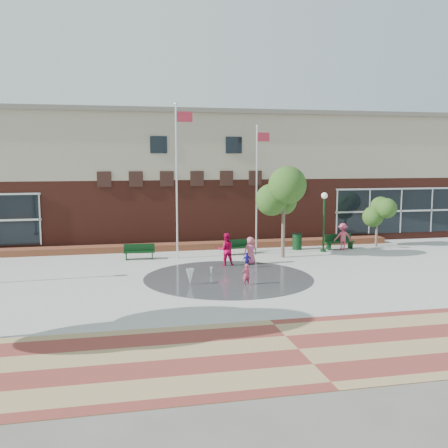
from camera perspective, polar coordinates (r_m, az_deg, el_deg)
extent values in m
plane|color=#666056|center=(23.36, 2.09, -7.55)|extent=(120.00, 120.00, 0.00)
cube|color=#A8A8A0|center=(27.14, 0.00, -5.45)|extent=(46.00, 18.00, 0.01)
cube|color=brown|center=(16.98, 8.10, -13.37)|extent=(46.00, 6.00, 0.01)
cylinder|color=#383A3D|center=(26.19, 0.47, -5.91)|extent=(8.40, 8.40, 0.01)
cube|color=#58241B|center=(39.95, -4.10, 1.88)|extent=(44.00, 10.00, 4.50)
cube|color=gray|center=(39.78, -4.16, 8.35)|extent=(44.00, 10.00, 4.50)
cube|color=slate|center=(39.90, -4.19, 11.65)|extent=(44.40, 10.40, 0.30)
cube|color=black|center=(40.25, 18.65, 1.37)|extent=(10.00, 0.12, 3.19)
cube|color=black|center=(34.51, -7.13, 8.56)|extent=(1.10, 0.10, 1.10)
cube|color=black|center=(35.31, 1.07, 8.58)|extent=(1.10, 0.10, 1.10)
cube|color=#A51127|center=(34.46, -2.68, -2.74)|extent=(26.00, 1.20, 0.40)
cylinder|color=silver|center=(30.87, -5.18, 4.47)|extent=(0.11, 0.11, 8.98)
sphere|color=silver|center=(30.99, -5.27, 12.89)|extent=(0.18, 0.18, 0.18)
cube|color=#BE2B3E|center=(31.04, -4.35, 11.57)|extent=(0.98, 0.12, 0.60)
cylinder|color=silver|center=(33.18, 3.57, 3.70)|extent=(0.10, 0.10, 7.86)
sphere|color=silver|center=(33.17, 3.62, 10.58)|extent=(0.16, 0.16, 0.16)
cube|color=#BE2B3E|center=(33.37, 4.30, 9.43)|extent=(0.88, 0.24, 0.55)
cylinder|color=black|center=(33.71, 10.80, -0.15)|extent=(0.12, 0.12, 3.41)
cylinder|color=black|center=(33.96, 10.74, -2.87)|extent=(0.36, 0.36, 0.16)
sphere|color=white|center=(33.53, 10.88, 3.05)|extent=(0.40, 0.40, 0.40)
cube|color=black|center=(31.19, -9.21, -3.03)|extent=(1.85, 0.64, 0.06)
cube|color=black|center=(31.37, -9.21, -2.54)|extent=(1.82, 0.18, 0.45)
cube|color=black|center=(32.51, 1.71, -2.53)|extent=(1.87, 1.01, 0.06)
cube|color=black|center=(32.66, 1.51, -2.08)|extent=(1.74, 0.58, 0.45)
cube|color=black|center=(35.01, 12.48, -1.93)|extent=(2.03, 0.83, 0.07)
cube|color=black|center=(35.17, 12.28, -1.46)|extent=(1.96, 0.34, 0.49)
cylinder|color=black|center=(34.42, 7.96, -1.95)|extent=(0.61, 0.61, 1.02)
cylinder|color=black|center=(34.34, 7.98, -1.08)|extent=(0.65, 0.65, 0.06)
cylinder|color=#4E3F33|center=(31.42, 6.46, -0.84)|extent=(0.21, 0.21, 3.15)
cylinder|color=#4E3F33|center=(36.67, 16.27, -0.85)|extent=(0.17, 0.17, 1.99)
cone|color=white|center=(24.81, -3.71, -6.68)|extent=(0.39, 0.39, 0.76)
cone|color=white|center=(26.86, -1.40, -5.59)|extent=(0.17, 0.17, 0.39)
imported|color=#BE3551|center=(24.64, 2.43, -5.53)|extent=(0.43, 0.33, 1.04)
imported|color=#BE063D|center=(28.92, 0.21, -2.81)|extent=(0.90, 0.70, 1.83)
imported|color=#C4536D|center=(29.39, 2.90, -2.92)|extent=(0.83, 0.60, 1.57)
imported|color=#271DAC|center=(28.41, 2.52, -3.99)|extent=(0.53, 0.25, 0.87)
imported|color=#C13F57|center=(34.71, 12.80, -1.37)|extent=(1.21, 0.79, 1.76)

